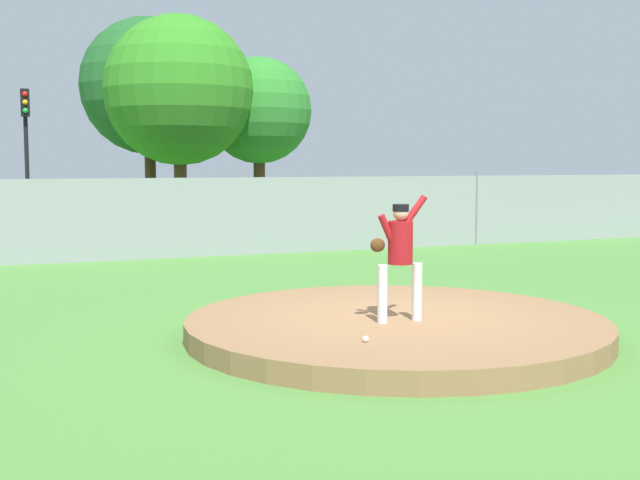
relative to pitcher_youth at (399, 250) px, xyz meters
The scene contains 15 objects.
ground_plane 6.41m from the pitcher_youth, 89.01° to the left, with size 80.00×80.00×0.00m, color #4C8438.
asphalt_strip 14.84m from the pitcher_youth, 89.58° to the left, with size 44.00×7.00×0.01m, color #2B2B2D.
pitchers_mound 1.12m from the pitcher_youth, 69.71° to the left, with size 5.59×5.59×0.27m, color olive.
pitcher_youth is the anchor object (origin of this frame).
baseball 1.58m from the pitcher_youth, 134.75° to the right, with size 0.07×0.07×0.07m, color white.
chainlink_fence 10.30m from the pitcher_youth, 89.39° to the left, with size 38.85×0.07×2.05m.
parked_car_burgundy 18.62m from the pitcher_youth, 52.09° to the left, with size 1.89×4.81×1.80m.
parked_car_white 15.33m from the pitcher_youth, 99.01° to the left, with size 2.10×4.72×1.77m.
parked_car_teal 14.98m from the pitcher_youth, 86.87° to the left, with size 2.11×4.65×1.55m.
parked_car_champagne 15.58m from the pitcher_youth, 77.43° to the left, with size 2.01×4.73×1.61m.
traffic_cone_orange 13.03m from the pitcher_youth, 66.23° to the left, with size 0.40×0.40×0.55m.
traffic_light_near 19.83m from the pitcher_youth, 100.83° to the left, with size 0.28×0.46×4.73m.
tree_broad_left 25.18m from the pitcher_youth, 86.90° to the left, with size 5.62×5.62×8.28m.
tree_slender_far 21.98m from the pitcher_youth, 84.97° to the left, with size 5.68×5.68×7.89m.
tree_bushy_near 23.30m from the pitcher_youth, 76.59° to the left, with size 4.31×4.31×6.59m.
Camera 1 is at (-4.92, -9.42, 2.32)m, focal length 45.27 mm.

